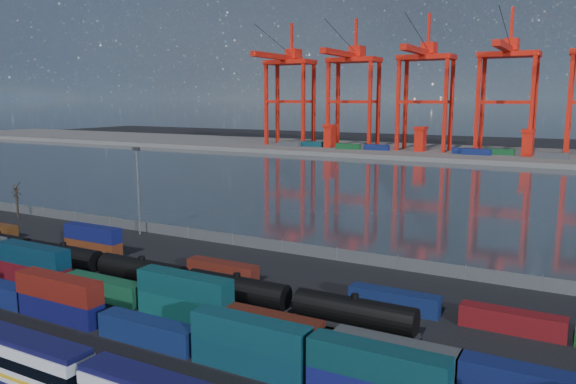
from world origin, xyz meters
The scene contains 13 objects.
ground centered at (0.00, 0.00, 0.00)m, with size 700.00×700.00×0.00m, color black.
harbor_water centered at (0.00, 105.00, 0.01)m, with size 700.00×700.00×0.00m, color #28323A.
far_quay centered at (0.00, 210.00, 1.00)m, with size 700.00×70.00×2.00m, color #514F4C.
container_row_south centered at (0.78, -9.76, 2.33)m, with size 140.16×2.46×5.23m.
container_row_mid centered at (-4.79, -2.39, 2.06)m, with size 141.80×2.52×5.37m.
container_row_north centered at (-15.42, 11.86, 1.48)m, with size 139.55×2.27×4.84m.
tanker_string centered at (-15.74, 3.30, 2.21)m, with size 91.86×3.08×4.41m.
waterfront_fence centered at (0.00, 28.00, 1.00)m, with size 160.12×0.12×2.20m.
bare_tree centered at (-64.14, 24.78, 3.90)m, with size 2.01×1.98×7.87m.
yard_light_mast centered at (-30.00, 26.00, 9.30)m, with size 1.60×0.40×16.60m.
gantry_cranes centered at (-7.50, 203.32, 38.83)m, with size 199.36×46.77×63.34m.
quay_containers centered at (-11.00, 195.46, 3.30)m, with size 172.58×10.99×2.60m.
straddle_carriers centered at (-2.50, 200.00, 7.82)m, with size 140.00×7.00×11.10m.
Camera 1 is at (44.81, -51.58, 25.48)m, focal length 35.00 mm.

